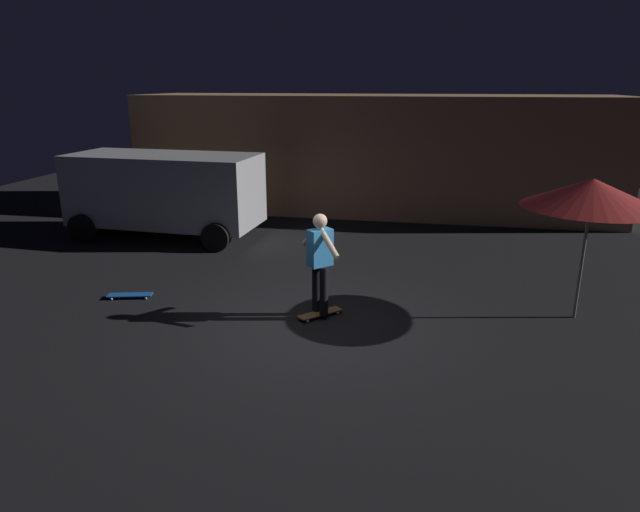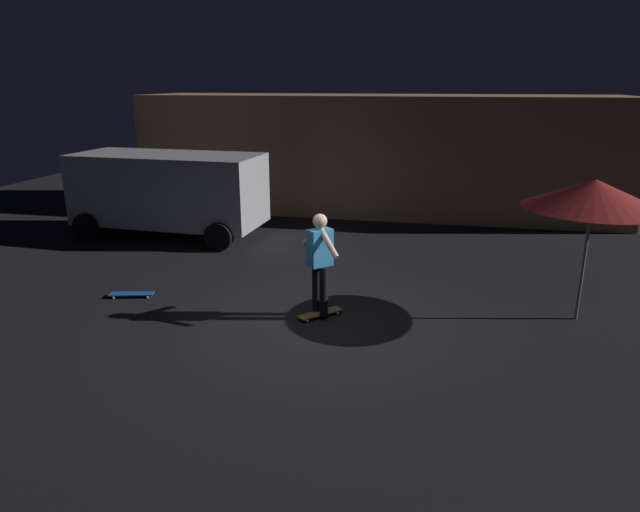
{
  "view_description": "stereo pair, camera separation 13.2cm",
  "coord_description": "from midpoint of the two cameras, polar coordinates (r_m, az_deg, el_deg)",
  "views": [
    {
      "loc": [
        1.69,
        -8.05,
        3.71
      ],
      "look_at": [
        0.04,
        0.32,
        1.05
      ],
      "focal_mm": 31.41,
      "sensor_mm": 36.0,
      "label": 1
    },
    {
      "loc": [
        1.82,
        -8.02,
        3.71
      ],
      "look_at": [
        0.04,
        0.32,
        1.05
      ],
      "focal_mm": 31.41,
      "sensor_mm": 36.0,
      "label": 2
    }
  ],
  "objects": [
    {
      "name": "patio_umbrella",
      "position": [
        9.59,
        25.61,
        5.79
      ],
      "size": [
        2.1,
        2.1,
        2.3
      ],
      "color": "slate",
      "rests_on": "ground_plane"
    },
    {
      "name": "skateboard_ridden",
      "position": [
        9.28,
        -0.41,
        -5.87
      ],
      "size": [
        0.69,
        0.69,
        0.07
      ],
      "color": "olive",
      "rests_on": "ground_plane"
    },
    {
      "name": "low_building",
      "position": [
        16.98,
        5.16,
        10.38
      ],
      "size": [
        13.76,
        3.23,
        3.35
      ],
      "color": "#AD7F56",
      "rests_on": "ground_plane"
    },
    {
      "name": "skateboard_spare",
      "position": [
        10.63,
        -19.13,
        -3.79
      ],
      "size": [
        0.81,
        0.39,
        0.07
      ],
      "color": "#1959B2",
      "rests_on": "ground_plane"
    },
    {
      "name": "skater",
      "position": [
        8.94,
        -0.42,
        -0.08
      ],
      "size": [
        0.76,
        0.76,
        1.67
      ],
      "color": "black",
      "rests_on": "skateboard_ridden"
    },
    {
      "name": "ground_plane",
      "position": [
        9.02,
        -1.07,
        -6.96
      ],
      "size": [
        28.0,
        28.0,
        0.0
      ],
      "primitive_type": "plane",
      "color": "black"
    },
    {
      "name": "parked_van",
      "position": [
        14.44,
        -15.79,
        6.51
      ],
      "size": [
        4.69,
        2.4,
        2.03
      ],
      "color": "#B2B2B7",
      "rests_on": "ground_plane"
    }
  ]
}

